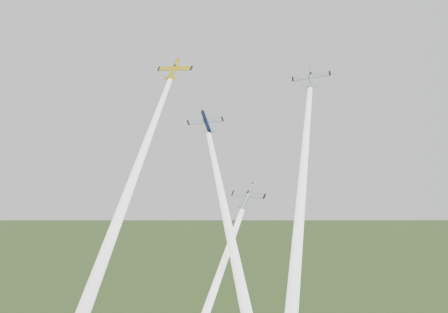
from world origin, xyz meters
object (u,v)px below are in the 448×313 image
plane_silver_right (311,77)px  plane_navy (206,122)px  plane_silver_low (247,196)px  plane_yellow (174,70)px

plane_silver_right → plane_navy: bearing=-171.8°
plane_navy → plane_silver_low: (8.81, -6.06, -14.45)m
plane_yellow → plane_navy: bearing=-22.6°
plane_silver_right → plane_silver_low: size_ratio=1.11×
plane_yellow → plane_navy: 14.82m
plane_yellow → plane_silver_right: 28.98m
plane_silver_right → plane_silver_low: bearing=-144.3°
plane_yellow → plane_silver_right: (28.50, -4.26, -3.02)m
plane_navy → plane_yellow: bearing=123.3°
plane_silver_right → plane_silver_low: (-11.95, -6.77, -23.05)m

